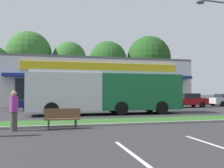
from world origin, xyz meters
name	(u,v)px	position (x,y,z in m)	size (l,w,h in m)	color
grass_median	(147,120)	(0.00, 14.00, 0.06)	(56.00, 2.20, 0.12)	#2D5B23
curb_lip	(156,123)	(0.00, 12.78, 0.06)	(56.00, 0.24, 0.12)	gray
parking_stripe_0	(142,161)	(-3.21, 6.42, 0.00)	(0.12, 4.80, 0.01)	silver
storefront_building	(94,83)	(0.93, 36.73, 3.03)	(24.10, 14.81, 6.05)	silver
tree_mid_left	(29,54)	(-8.87, 44.29, 8.16)	(7.50, 7.50, 11.93)	#473323
tree_mid	(69,59)	(-2.19, 43.88, 7.48)	(5.85, 5.85, 10.43)	#473323
tree_mid_right	(108,60)	(5.23, 45.98, 7.73)	(7.09, 7.09, 11.29)	#473323
tree_right	(149,58)	(12.93, 44.56, 8.24)	(8.26, 8.26, 12.38)	#473323
city_bus	(106,91)	(-1.25, 19.11, 1.76)	(11.67, 2.72, 3.25)	#196638
bus_stop_bench	(62,118)	(-4.85, 12.21, 0.50)	(1.60, 0.45, 0.95)	brown
car_1	(43,102)	(-6.03, 24.58, 0.74)	(4.14, 1.94, 1.42)	navy
car_2	(187,100)	(9.32, 25.09, 0.79)	(4.27, 1.95, 1.55)	maroon
car_4	(117,101)	(1.48, 25.69, 0.73)	(4.23, 2.02, 1.38)	#515459
pedestrian_by_pole	(14,111)	(-6.92, 12.17, 0.88)	(0.35, 0.35, 1.74)	#47423D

